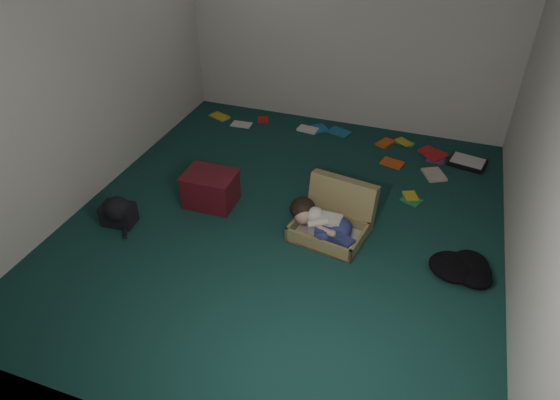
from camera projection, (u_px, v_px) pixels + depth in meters
The scene contains 12 objects.
floor at pixel (285, 221), 4.82m from camera, with size 4.50×4.50×0.00m, color #153F3A.
wall_back at pixel (349, 21), 5.80m from camera, with size 4.50×4.50×0.00m, color silver.
wall_front at pixel (131, 279), 2.34m from camera, with size 4.50×4.50×0.00m, color silver.
wall_left at pixel (82, 66), 4.62m from camera, with size 4.50×4.50×0.00m, color silver.
wall_right at pixel (553, 134), 3.53m from camera, with size 4.50×4.50×0.00m, color silver.
suitcase at pixel (334, 219), 4.62m from camera, with size 0.74×0.73×0.48m.
person at pixel (322, 223), 4.50m from camera, with size 0.68×0.42×0.30m.
maroon_bin at pixel (211, 189), 4.97m from camera, with size 0.51×0.41×0.35m.
backpack at pixel (118, 213), 4.74m from camera, with size 0.38×0.30×0.23m, color black, non-canonical shape.
clothing_pile at pixel (460, 269), 4.18m from camera, with size 0.44×0.36×0.14m, color black, non-canonical shape.
paper_tray at pixel (467, 162), 5.67m from camera, with size 0.44×0.37×0.05m.
book_scatter at pixel (352, 146), 6.00m from camera, with size 3.07×1.47×0.02m.
Camera 1 is at (1.23, -3.61, 2.96)m, focal length 32.00 mm.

